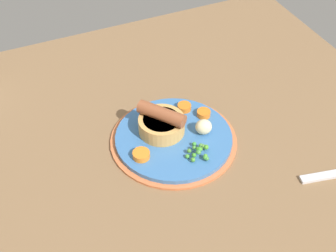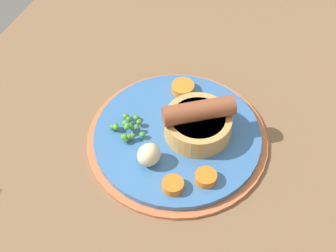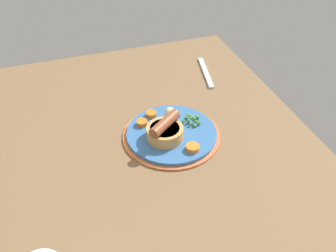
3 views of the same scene
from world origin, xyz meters
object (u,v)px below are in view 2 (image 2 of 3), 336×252
(potato_chunk_0, at_px, (149,155))
(carrot_slice_1, at_px, (206,178))
(carrot_slice_2, at_px, (173,185))
(pea_pile, at_px, (128,127))
(sausage_pudding, at_px, (198,122))
(carrot_slice_0, at_px, (183,88))
(dinner_plate, at_px, (177,139))

(potato_chunk_0, distance_m, carrot_slice_1, 0.08)
(carrot_slice_2, bearing_deg, pea_pile, 58.15)
(sausage_pudding, bearing_deg, carrot_slice_0, 90.77)
(potato_chunk_0, height_order, carrot_slice_2, potato_chunk_0)
(carrot_slice_2, bearing_deg, carrot_slice_1, -49.93)
(sausage_pudding, xyz_separation_m, pea_pile, (-0.04, 0.09, -0.01))
(carrot_slice_0, bearing_deg, carrot_slice_2, -160.56)
(potato_chunk_0, height_order, carrot_slice_0, potato_chunk_0)
(dinner_plate, height_order, carrot_slice_1, carrot_slice_1)
(dinner_plate, relative_size, potato_chunk_0, 7.74)
(dinner_plate, xyz_separation_m, carrot_slice_1, (-0.05, -0.06, 0.01))
(carrot_slice_1, bearing_deg, sausage_pudding, 30.38)
(sausage_pudding, bearing_deg, potato_chunk_0, -155.23)
(carrot_slice_1, bearing_deg, dinner_plate, 50.13)
(dinner_plate, height_order, pea_pile, pea_pile)
(dinner_plate, bearing_deg, carrot_slice_0, 18.65)
(carrot_slice_0, bearing_deg, carrot_slice_1, -145.67)
(carrot_slice_1, distance_m, carrot_slice_2, 0.04)
(sausage_pudding, distance_m, carrot_slice_0, 0.08)
(pea_pile, distance_m, carrot_slice_0, 0.11)
(sausage_pudding, xyz_separation_m, potato_chunk_0, (-0.07, 0.04, -0.01))
(carrot_slice_0, bearing_deg, dinner_plate, -161.35)
(sausage_pudding, bearing_deg, carrot_slice_2, -123.48)
(sausage_pudding, relative_size, carrot_slice_0, 2.84)
(dinner_plate, distance_m, carrot_slice_1, 0.08)
(carrot_slice_1, bearing_deg, potato_chunk_0, 93.14)
(sausage_pudding, height_order, potato_chunk_0, sausage_pudding)
(carrot_slice_0, xyz_separation_m, carrot_slice_2, (-0.16, -0.06, -0.00))
(dinner_plate, height_order, carrot_slice_2, carrot_slice_2)
(dinner_plate, xyz_separation_m, potato_chunk_0, (-0.06, 0.02, 0.02))
(pea_pile, relative_size, carrot_slice_0, 1.57)
(potato_chunk_0, bearing_deg, dinner_plate, -14.98)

